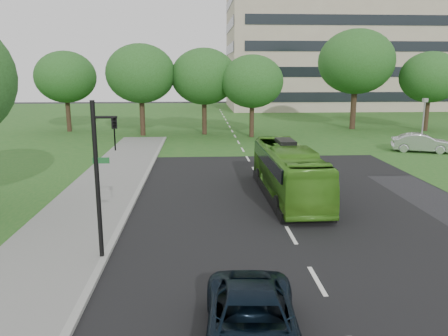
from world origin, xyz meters
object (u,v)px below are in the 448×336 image
bus (288,172)px  suv (252,325)px  tree_park_a (141,74)px  traffic_light (102,169)px  tree_park_e (430,77)px  office_building (340,38)px  tree_park_d (356,62)px  camera_pole (423,118)px  tree_park_b (204,77)px  tree_park_c (252,82)px  tree_park_f (66,77)px  sedan (421,143)px

bus → suv: size_ratio=1.99×
tree_park_a → traffic_light: tree_park_a is taller
bus → suv: bearing=-105.9°
tree_park_e → traffic_light: (-28.81, -32.96, -2.63)m
tree_park_e → office_building: bearing=89.7°
tree_park_d → suv: tree_park_d is taller
camera_pole → suv: bearing=-128.5°
tree_park_d → tree_park_b: bearing=-168.6°
tree_park_c → traffic_light: tree_park_c is taller
tree_park_d → camera_pole: size_ratio=2.54×
camera_pole → tree_park_a: bearing=151.0°
tree_park_e → tree_park_f: 39.99m
office_building → camera_pole: (-7.27, -45.79, -9.64)m
office_building → tree_park_d: size_ratio=3.56×
tree_park_d → tree_park_f: size_ratio=1.28×
tree_park_b → tree_park_d: (17.25, 3.48, 1.58)m
tree_park_f → camera_pole: tree_park_f is taller
sedan → tree_park_d: bearing=21.0°
tree_park_c → tree_park_f: 20.53m
camera_pole → traffic_light: bearing=-141.8°
office_building → tree_park_e: size_ratio=4.59×
tree_park_e → bus: (-20.79, -25.35, -4.57)m
tree_park_b → tree_park_e: 24.95m
suv → tree_park_a: bearing=104.6°
tree_park_a → sedan: size_ratio=2.00×
tree_park_b → camera_pole: 21.42m
tree_park_a → tree_park_f: 9.31m
tree_park_a → bus: tree_park_a is taller
camera_pole → tree_park_e: bearing=56.5°
suv → traffic_light: size_ratio=0.88×
tree_park_d → camera_pole: (0.56, -14.94, -4.76)m
sedan → camera_pole: camera_pole is taller
tree_park_d → bus: tree_park_d is taller
camera_pole → sedan: bearing=-98.7°
bus → sedan: bearing=41.4°
tree_park_d → suv: bearing=-112.3°
tree_park_e → sedan: tree_park_e is taller
tree_park_d → suv: size_ratio=2.28×
tree_park_e → sedan: size_ratio=1.87×
tree_park_d → office_building: bearing=75.8°
tree_park_b → traffic_light: bearing=-97.0°
tree_park_d → sedan: tree_park_d is taller
tree_park_c → suv: 35.35m
tree_park_a → tree_park_c: bearing=-9.3°
tree_park_b → sedan: 21.86m
tree_park_e → suv: tree_park_e is taller
bus → camera_pole: (13.69, 12.50, 1.49)m
suv → traffic_light: traffic_light is taller
traffic_light → camera_pole: traffic_light is taller
office_building → tree_park_f: size_ratio=4.57×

